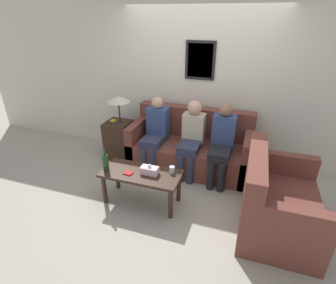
% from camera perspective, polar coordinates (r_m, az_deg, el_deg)
% --- Properties ---
extents(ground_plane, '(16.00, 16.00, 0.00)m').
position_cam_1_polar(ground_plane, '(4.15, 2.97, -8.62)').
color(ground_plane, '#ADA899').
extents(wall_back, '(9.00, 0.08, 2.60)m').
position_cam_1_polar(wall_back, '(4.49, 6.86, 12.26)').
color(wall_back, silver).
rests_on(wall_back, ground_plane).
extents(couch_main, '(1.96, 0.86, 0.96)m').
position_cam_1_polar(couch_main, '(4.41, 4.92, -1.39)').
color(couch_main, brown).
rests_on(couch_main, ground_plane).
extents(couch_side, '(0.86, 1.25, 0.96)m').
position_cam_1_polar(couch_side, '(3.44, 22.30, -12.30)').
color(couch_side, brown).
rests_on(couch_side, ground_plane).
extents(coffee_table, '(1.07, 0.48, 0.47)m').
position_cam_1_polar(coffee_table, '(3.55, -5.87, -7.63)').
color(coffee_table, '#382319').
rests_on(coffee_table, ground_plane).
extents(side_table_with_lamp, '(0.46, 0.43, 1.14)m').
position_cam_1_polar(side_table_with_lamp, '(4.73, -10.62, 1.45)').
color(side_table_with_lamp, '#382319').
rests_on(side_table_with_lamp, ground_plane).
extents(wine_bottle, '(0.08, 0.08, 0.31)m').
position_cam_1_polar(wine_bottle, '(3.59, -13.45, -4.27)').
color(wine_bottle, '#19421E').
rests_on(wine_bottle, coffee_table).
extents(drinking_glass, '(0.07, 0.07, 0.09)m').
position_cam_1_polar(drinking_glass, '(3.46, 0.80, -6.04)').
color(drinking_glass, silver).
rests_on(drinking_glass, coffee_table).
extents(book_stack, '(0.12, 0.10, 0.02)m').
position_cam_1_polar(book_stack, '(3.50, -8.67, -6.71)').
color(book_stack, red).
rests_on(book_stack, coffee_table).
extents(tissue_box, '(0.23, 0.12, 0.14)m').
position_cam_1_polar(tissue_box, '(3.45, -4.04, -6.16)').
color(tissue_box, silver).
rests_on(tissue_box, coffee_table).
extents(person_left, '(0.34, 0.62, 1.18)m').
position_cam_1_polar(person_left, '(4.30, -2.77, 2.44)').
color(person_left, '#2D334C').
rests_on(person_left, ground_plane).
extents(person_middle, '(0.34, 0.63, 1.18)m').
position_cam_1_polar(person_middle, '(4.12, 5.19, 1.44)').
color(person_middle, '#2D334C').
rests_on(person_middle, ground_plane).
extents(person_right, '(0.34, 0.63, 1.20)m').
position_cam_1_polar(person_right, '(4.01, 11.67, 0.22)').
color(person_right, black).
rests_on(person_right, ground_plane).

